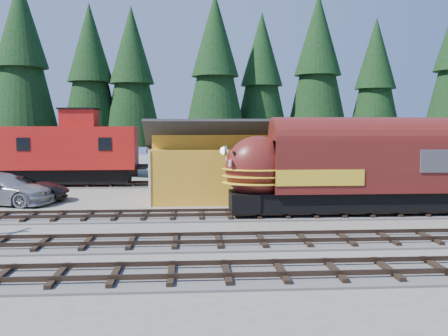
{
  "coord_description": "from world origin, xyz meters",
  "views": [
    {
      "loc": [
        -3.57,
        -22.4,
        4.95
      ],
      "look_at": [
        -1.76,
        4.0,
        2.63
      ],
      "focal_mm": 40.0,
      "sensor_mm": 36.0,
      "label": 1
    }
  ],
  "objects": [
    {
      "name": "conifer_backdrop",
      "position": [
        4.63,
        24.71,
        10.1
      ],
      "size": [
        81.81,
        23.38,
        16.28
      ],
      "color": "black",
      "rests_on": "ground"
    },
    {
      "name": "pickup_truck_a",
      "position": [
        -14.43,
        9.88,
        0.85
      ],
      "size": [
        6.55,
        4.0,
        1.7
      ],
      "primitive_type": "imported",
      "rotation": [
        0.0,
        0.0,
        1.78
      ],
      "color": "black",
      "rests_on": "ground"
    },
    {
      "name": "pickup_truck_b",
      "position": [
        -15.26,
        9.07,
        0.98
      ],
      "size": [
        7.22,
        4.42,
        1.95
      ],
      "primitive_type": "imported",
      "rotation": [
        0.0,
        0.0,
        1.3
      ],
      "color": "#999BA0",
      "rests_on": "ground"
    },
    {
      "name": "track_spur",
      "position": [
        -10.0,
        18.0,
        0.06
      ],
      "size": [
        32.0,
        3.2,
        0.33
      ],
      "color": "#4C4947",
      "rests_on": "ground"
    },
    {
      "name": "locomotive",
      "position": [
        5.24,
        4.0,
        2.37
      ],
      "size": [
        14.76,
        2.93,
        4.01
      ],
      "color": "black",
      "rests_on": "ground"
    },
    {
      "name": "caboose",
      "position": [
        -13.36,
        18.0,
        2.84
      ],
      "size": [
        11.13,
        3.23,
        5.79
      ],
      "color": "black",
      "rests_on": "ground"
    },
    {
      "name": "ground",
      "position": [
        0.0,
        0.0,
        0.0
      ],
      "size": [
        120.0,
        120.0,
        0.0
      ],
      "primitive_type": "plane",
      "color": "#6B665B",
      "rests_on": "ground"
    },
    {
      "name": "depot",
      "position": [
        -0.0,
        10.5,
        2.96
      ],
      "size": [
        12.8,
        7.0,
        5.3
      ],
      "color": "orange",
      "rests_on": "ground"
    },
    {
      "name": "track_siding",
      "position": [
        10.0,
        4.0,
        0.06
      ],
      "size": [
        68.0,
        3.2,
        0.33
      ],
      "color": "#4C4947",
      "rests_on": "ground"
    }
  ]
}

